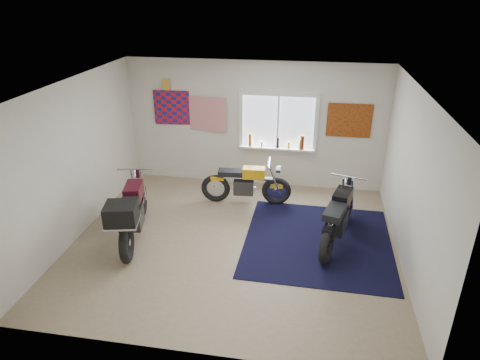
% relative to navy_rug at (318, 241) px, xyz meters
% --- Properties ---
extents(ground, '(5.50, 5.50, 0.00)m').
position_rel_navy_rug_xyz_m(ground, '(-1.44, -0.26, -0.01)').
color(ground, '#9E896B').
rests_on(ground, ground).
extents(room_shell, '(5.50, 5.50, 5.50)m').
position_rel_navy_rug_xyz_m(room_shell, '(-1.44, -0.26, 1.63)').
color(room_shell, white).
rests_on(room_shell, ground).
extents(navy_rug, '(2.54, 2.64, 0.01)m').
position_rel_navy_rug_xyz_m(navy_rug, '(0.00, 0.00, 0.00)').
color(navy_rug, black).
rests_on(navy_rug, ground).
extents(window_assembly, '(1.66, 0.17, 1.26)m').
position_rel_navy_rug_xyz_m(window_assembly, '(-0.94, 2.21, 1.36)').
color(window_assembly, white).
rests_on(window_assembly, room_shell).
extents(oil_bottles, '(1.19, 0.09, 0.30)m').
position_rel_navy_rug_xyz_m(oil_bottles, '(-0.81, 2.14, 1.02)').
color(oil_bottles, '#8D4E14').
rests_on(oil_bottles, window_assembly).
extents(flag_display, '(1.60, 0.10, 1.17)m').
position_rel_navy_rug_xyz_m(flag_display, '(-3.34, 2.22, 2.14)').
color(flag_display, red).
rests_on(flag_display, room_shell).
extents(triumph_poster, '(0.90, 0.03, 0.70)m').
position_rel_navy_rug_xyz_m(triumph_poster, '(0.51, 2.22, 1.54)').
color(triumph_poster, '#A54C14').
rests_on(triumph_poster, room_shell).
extents(yellow_triumph, '(1.83, 0.55, 0.92)m').
position_rel_navy_rug_xyz_m(yellow_triumph, '(-1.47, 1.24, 0.40)').
color(yellow_triumph, black).
rests_on(yellow_triumph, ground).
extents(black_chrome_bike, '(0.78, 1.98, 1.04)m').
position_rel_navy_rug_xyz_m(black_chrome_bike, '(0.31, 0.08, 0.45)').
color(black_chrome_bike, black).
rests_on(black_chrome_bike, navy_rug).
extents(maroon_tourer, '(0.90, 2.14, 1.09)m').
position_rel_navy_rug_xyz_m(maroon_tourer, '(-3.15, -0.53, 0.56)').
color(maroon_tourer, black).
rests_on(maroon_tourer, ground).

